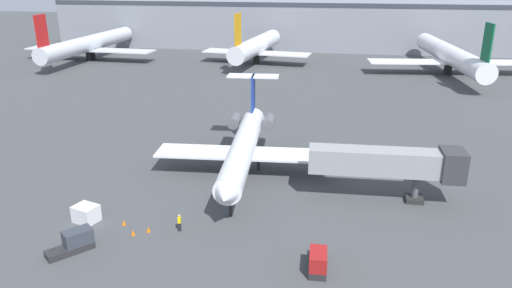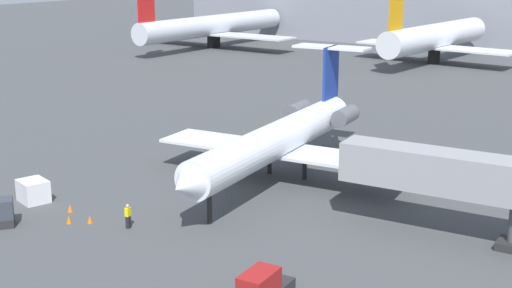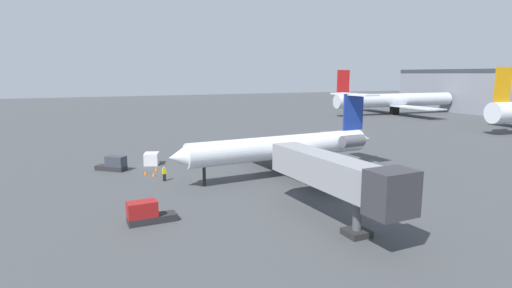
# 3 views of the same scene
# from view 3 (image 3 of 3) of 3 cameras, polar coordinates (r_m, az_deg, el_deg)

# --- Properties ---
(ground_plane) EXTENTS (400.00, 400.00, 0.10)m
(ground_plane) POSITION_cam_3_polar(r_m,az_deg,el_deg) (48.59, 6.95, -5.07)
(ground_plane) COLOR #424447
(regional_jet) EXTENTS (21.17, 28.18, 9.75)m
(regional_jet) POSITION_cam_3_polar(r_m,az_deg,el_deg) (49.98, 4.39, -0.30)
(regional_jet) COLOR silver
(regional_jet) RESTS_ON ground_plane
(jet_bridge) EXTENTS (15.83, 3.38, 5.90)m
(jet_bridge) POSITION_cam_3_polar(r_m,az_deg,el_deg) (33.63, 11.55, -4.37)
(jet_bridge) COLOR gray
(jet_bridge) RESTS_ON ground_plane
(ground_crew_marshaller) EXTENTS (0.32, 0.44, 1.69)m
(ground_crew_marshaller) POSITION_cam_3_polar(r_m,az_deg,el_deg) (48.85, -12.62, -4.06)
(ground_crew_marshaller) COLOR black
(ground_crew_marshaller) RESTS_ON ground_plane
(baggage_tug_lead) EXTENTS (3.69, 3.93, 1.90)m
(baggage_tug_lead) POSITION_cam_3_polar(r_m,az_deg,el_deg) (55.86, -19.14, -2.67)
(baggage_tug_lead) COLOR #262628
(baggage_tug_lead) RESTS_ON ground_plane
(baggage_tug_trailing) EXTENTS (1.51, 4.04, 1.90)m
(baggage_tug_trailing) POSITION_cam_3_polar(r_m,az_deg,el_deg) (35.78, -14.94, -9.29)
(baggage_tug_trailing) COLOR #262628
(baggage_tug_trailing) RESTS_ON ground_plane
(cargo_container_uld) EXTENTS (2.67, 2.43, 1.64)m
(cargo_container_uld) POSITION_cam_3_polar(r_m,az_deg,el_deg) (58.03, -14.29, -2.00)
(cargo_container_uld) COLOR silver
(cargo_container_uld) RESTS_ON ground_plane
(traffic_cone_near) EXTENTS (0.36, 0.36, 0.55)m
(traffic_cone_near) POSITION_cam_3_polar(r_m,az_deg,el_deg) (51.56, -14.02, -4.06)
(traffic_cone_near) COLOR orange
(traffic_cone_near) RESTS_ON ground_plane
(traffic_cone_mid) EXTENTS (0.36, 0.36, 0.55)m
(traffic_cone_mid) POSITION_cam_3_polar(r_m,az_deg,el_deg) (52.57, -15.10, -3.84)
(traffic_cone_mid) COLOR orange
(traffic_cone_mid) RESTS_ON ground_plane
(traffic_cone_far) EXTENTS (0.36, 0.36, 0.55)m
(traffic_cone_far) POSITION_cam_3_polar(r_m,az_deg,el_deg) (54.36, -13.68, -3.34)
(traffic_cone_far) COLOR orange
(traffic_cone_far) RESTS_ON ground_plane
(parked_airliner_west_end) EXTENTS (35.21, 41.74, 13.42)m
(parked_airliner_west_end) POSITION_cam_3_polar(r_m,az_deg,el_deg) (133.10, 18.68, 5.75)
(parked_airliner_west_end) COLOR silver
(parked_airliner_west_end) RESTS_ON ground_plane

